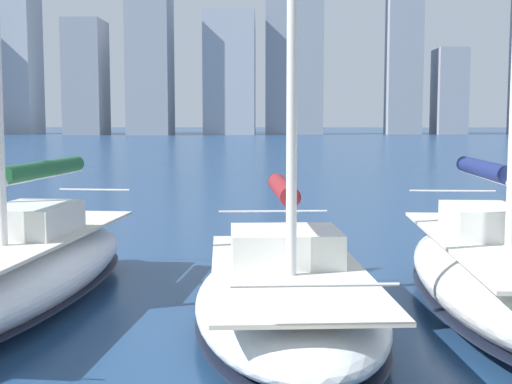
% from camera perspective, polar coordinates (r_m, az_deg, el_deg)
% --- Properties ---
extents(city_skyline, '(169.08, 22.09, 52.77)m').
position_cam_1_polar(city_skyline, '(164.36, -2.29, 11.30)').
color(city_skyline, '#979CA6').
rests_on(city_skyline, ground).
extents(sailboat_navy, '(2.88, 8.61, 9.52)m').
position_cam_1_polar(sailboat_navy, '(13.27, 18.73, -6.21)').
color(sailboat_navy, white).
rests_on(sailboat_navy, ground).
extents(sailboat_maroon, '(3.47, 7.36, 12.02)m').
position_cam_1_polar(sailboat_maroon, '(11.52, 2.53, -8.14)').
color(sailboat_maroon, silver).
rests_on(sailboat_maroon, ground).
extents(sailboat_forest, '(3.01, 9.11, 10.88)m').
position_cam_1_polar(sailboat_forest, '(13.58, -18.19, -5.88)').
color(sailboat_forest, white).
rests_on(sailboat_forest, ground).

